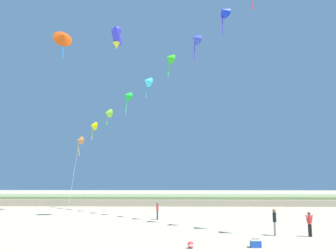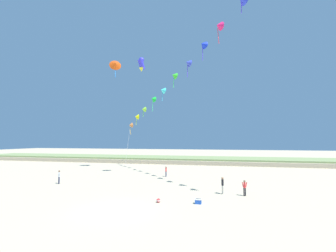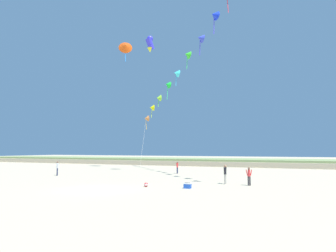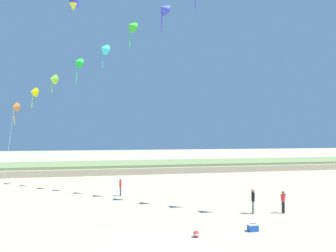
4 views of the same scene
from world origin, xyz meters
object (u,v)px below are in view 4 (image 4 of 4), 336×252
(person_mid_center, at_px, (283,200))
(beach_cooler, at_px, (253,228))
(person_near_right, at_px, (120,186))
(beach_ball, at_px, (196,234))
(person_near_left, at_px, (253,199))

(person_mid_center, bearing_deg, beach_cooler, -138.33)
(person_near_right, relative_size, beach_ball, 4.33)
(person_near_left, xyz_separation_m, person_near_right, (-8.43, 9.61, -0.11))
(person_near_left, distance_m, beach_ball, 7.40)
(person_near_left, bearing_deg, person_near_right, 131.24)
(beach_cooler, xyz_separation_m, beach_ball, (-3.58, -0.38, -0.03))
(beach_cooler, bearing_deg, person_mid_center, 41.67)
(person_near_right, height_order, beach_cooler, person_near_right)
(person_near_left, bearing_deg, person_mid_center, -9.34)
(person_near_right, bearing_deg, person_near_left, -48.76)
(person_near_left, height_order, beach_ball, person_near_left)
(person_near_right, xyz_separation_m, person_mid_center, (10.60, -9.97, 0.01))
(beach_cooler, bearing_deg, person_near_left, 62.80)
(person_near_left, height_order, beach_cooler, person_near_left)
(person_near_right, relative_size, person_mid_center, 0.99)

